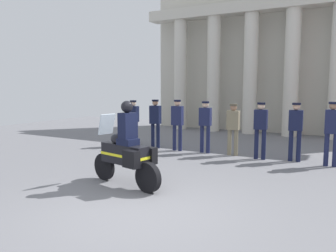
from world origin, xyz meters
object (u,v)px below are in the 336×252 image
officer_in_row_2 (177,121)px  motorcycle_with_rider (127,151)px  officer_in_row_0 (133,119)px  officer_in_row_6 (296,127)px  officer_in_row_1 (155,120)px  briefcase_on_ground (127,140)px  officer_in_row_5 (261,126)px  officer_in_row_7 (332,129)px  officer_in_row_4 (233,125)px  officer_in_row_3 (205,123)px

officer_in_row_2 → motorcycle_with_rider: bearing=99.5°
officer_in_row_0 → officer_in_row_6: size_ratio=0.98×
officer_in_row_1 → briefcase_on_ground: officer_in_row_1 is taller
officer_in_row_5 → officer_in_row_7: (1.94, 0.00, 0.04)m
officer_in_row_2 → officer_in_row_5: officer_in_row_2 is taller
officer_in_row_4 → motorcycle_with_rider: 4.51m
motorcycle_with_rider → officer_in_row_3: bearing=-78.2°
officer_in_row_1 → officer_in_row_5: officer_in_row_1 is taller
officer_in_row_6 → officer_in_row_7: bearing=166.3°
officer_in_row_0 → officer_in_row_3: (2.85, 0.05, 0.01)m
officer_in_row_7 → motorcycle_with_rider: size_ratio=0.86×
officer_in_row_0 → motorcycle_with_rider: bearing=120.1°
officer_in_row_2 → officer_in_row_3: size_ratio=1.02×
officer_in_row_3 → officer_in_row_6: 2.82m
officer_in_row_4 → officer_in_row_5: 0.92m
officer_in_row_7 → motorcycle_with_rider: bearing=45.0°
officer_in_row_4 → briefcase_on_ground: bearing=-3.8°
officer_in_row_6 → motorcycle_with_rider: (-2.85, -4.43, -0.23)m
officer_in_row_0 → officer_in_row_5: size_ratio=0.98×
officer_in_row_1 → officer_in_row_0: bearing=-1.1°
officer_in_row_1 → officer_in_row_3: (1.92, 0.02, -0.01)m
officer_in_row_0 → officer_in_row_7: 6.63m
officer_in_row_4 → officer_in_row_0: bearing=-1.6°
officer_in_row_2 → officer_in_row_6: (3.80, 0.19, -0.01)m
officer_in_row_2 → briefcase_on_ground: officer_in_row_2 is taller
officer_in_row_0 → motorcycle_with_rider: 5.14m
motorcycle_with_rider → officer_in_row_7: bearing=-119.7°
officer_in_row_5 → motorcycle_with_rider: 4.65m
officer_in_row_3 → officer_in_row_6: (2.81, 0.08, 0.01)m
officer_in_row_1 → officer_in_row_7: bearing=176.1°
officer_in_row_6 → briefcase_on_ground: officer_in_row_6 is taller
officer_in_row_2 → officer_in_row_1: bearing=-8.4°
officer_in_row_2 → officer_in_row_7: officer_in_row_7 is taller
officer_in_row_3 → officer_in_row_4: (0.94, 0.05, -0.04)m
officer_in_row_2 → officer_in_row_3: 0.99m
officer_in_row_1 → officer_in_row_7: 5.70m
officer_in_row_2 → officer_in_row_6: officer_in_row_2 is taller
officer_in_row_3 → briefcase_on_ground: (-3.24, 0.09, -0.84)m
officer_in_row_7 → officer_in_row_0: bearing=-3.5°
briefcase_on_ground → officer_in_row_5: bearing=-2.2°
officer_in_row_2 → officer_in_row_5: bearing=177.0°
officer_in_row_1 → officer_in_row_6: 4.73m
officer_in_row_3 → officer_in_row_4: bearing=179.8°
officer_in_row_2 → briefcase_on_ground: 2.42m
officer_in_row_0 → officer_in_row_4: (3.79, 0.10, -0.03)m
officer_in_row_2 → officer_in_row_5: size_ratio=1.02×
officer_in_row_6 → briefcase_on_ground: (-6.05, 0.01, -0.85)m
officer_in_row_7 → briefcase_on_ground: 7.08m
officer_in_row_0 → briefcase_on_ground: officer_in_row_0 is taller
officer_in_row_6 → officer_in_row_2: bearing=-0.3°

